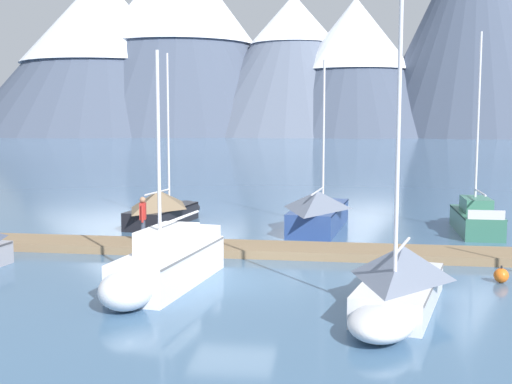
{
  "coord_description": "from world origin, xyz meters",
  "views": [
    {
      "loc": [
        2.92,
        -18.8,
        4.8
      ],
      "look_at": [
        0.0,
        6.0,
        2.0
      ],
      "focal_mm": 45.47,
      "sensor_mm": 36.0,
      "label": 1
    }
  ],
  "objects_px": {
    "sailboat_far_berth": "(320,210)",
    "sailboat_mid_dock_port": "(164,208)",
    "sailboat_mid_dock_starboard": "(164,265)",
    "sailboat_end_of_dock": "(474,217)",
    "sailboat_outer_slip": "(399,282)",
    "person_on_dock": "(143,217)",
    "mooring_buoy_channel_marker": "(501,275)"
  },
  "relations": [
    {
      "from": "sailboat_mid_dock_port",
      "to": "person_on_dock",
      "type": "bearing_deg",
      "value": -82.46
    },
    {
      "from": "sailboat_mid_dock_port",
      "to": "sailboat_end_of_dock",
      "type": "distance_m",
      "value": 13.81
    },
    {
      "from": "sailboat_end_of_dock",
      "to": "mooring_buoy_channel_marker",
      "type": "xyz_separation_m",
      "value": [
        -1.13,
        -9.24,
        -0.38
      ]
    },
    {
      "from": "sailboat_mid_dock_port",
      "to": "sailboat_end_of_dock",
      "type": "height_order",
      "value": "sailboat_end_of_dock"
    },
    {
      "from": "sailboat_far_berth",
      "to": "sailboat_mid_dock_port",
      "type": "bearing_deg",
      "value": 177.75
    },
    {
      "from": "sailboat_mid_dock_starboard",
      "to": "mooring_buoy_channel_marker",
      "type": "height_order",
      "value": "sailboat_mid_dock_starboard"
    },
    {
      "from": "sailboat_mid_dock_port",
      "to": "sailboat_outer_slip",
      "type": "xyz_separation_m",
      "value": [
        9.38,
        -12.61,
        -0.04
      ]
    },
    {
      "from": "sailboat_mid_dock_port",
      "to": "person_on_dock",
      "type": "distance_m",
      "value": 6.11
    },
    {
      "from": "person_on_dock",
      "to": "mooring_buoy_channel_marker",
      "type": "bearing_deg",
      "value": -15.97
    },
    {
      "from": "sailboat_outer_slip",
      "to": "person_on_dock",
      "type": "bearing_deg",
      "value": 142.54
    },
    {
      "from": "sailboat_mid_dock_starboard",
      "to": "mooring_buoy_channel_marker",
      "type": "distance_m",
      "value": 9.92
    },
    {
      "from": "sailboat_end_of_dock",
      "to": "mooring_buoy_channel_marker",
      "type": "relative_size",
      "value": 16.46
    },
    {
      "from": "sailboat_far_berth",
      "to": "mooring_buoy_channel_marker",
      "type": "xyz_separation_m",
      "value": [
        5.52,
        -9.16,
        -0.6
      ]
    },
    {
      "from": "sailboat_outer_slip",
      "to": "mooring_buoy_channel_marker",
      "type": "height_order",
      "value": "sailboat_outer_slip"
    },
    {
      "from": "sailboat_outer_slip",
      "to": "person_on_dock",
      "type": "relative_size",
      "value": 4.76
    },
    {
      "from": "sailboat_outer_slip",
      "to": "sailboat_end_of_dock",
      "type": "bearing_deg",
      "value": 70.38
    },
    {
      "from": "sailboat_mid_dock_port",
      "to": "sailboat_far_berth",
      "type": "height_order",
      "value": "sailboat_mid_dock_port"
    },
    {
      "from": "sailboat_mid_dock_starboard",
      "to": "sailboat_end_of_dock",
      "type": "xyz_separation_m",
      "value": [
        10.87,
        11.03,
        -0.07
      ]
    },
    {
      "from": "sailboat_mid_dock_port",
      "to": "person_on_dock",
      "type": "height_order",
      "value": "sailboat_mid_dock_port"
    },
    {
      "from": "sailboat_far_berth",
      "to": "person_on_dock",
      "type": "distance_m",
      "value": 8.59
    },
    {
      "from": "sailboat_mid_dock_port",
      "to": "sailboat_outer_slip",
      "type": "distance_m",
      "value": 15.72
    },
    {
      "from": "sailboat_mid_dock_port",
      "to": "mooring_buoy_channel_marker",
      "type": "bearing_deg",
      "value": -36.67
    },
    {
      "from": "sailboat_far_berth",
      "to": "sailboat_end_of_dock",
      "type": "distance_m",
      "value": 6.65
    },
    {
      "from": "sailboat_end_of_dock",
      "to": "sailboat_far_berth",
      "type": "bearing_deg",
      "value": -179.26
    },
    {
      "from": "sailboat_mid_dock_port",
      "to": "sailboat_outer_slip",
      "type": "bearing_deg",
      "value": -53.37
    },
    {
      "from": "sailboat_far_berth",
      "to": "mooring_buoy_channel_marker",
      "type": "relative_size",
      "value": 14.49
    },
    {
      "from": "sailboat_mid_dock_starboard",
      "to": "sailboat_far_berth",
      "type": "height_order",
      "value": "sailboat_far_berth"
    },
    {
      "from": "sailboat_mid_dock_starboard",
      "to": "person_on_dock",
      "type": "bearing_deg",
      "value": 112.37
    },
    {
      "from": "sailboat_mid_dock_port",
      "to": "mooring_buoy_channel_marker",
      "type": "relative_size",
      "value": 15.23
    },
    {
      "from": "sailboat_mid_dock_starboard",
      "to": "person_on_dock",
      "type": "relative_size",
      "value": 3.95
    },
    {
      "from": "sailboat_far_berth",
      "to": "sailboat_outer_slip",
      "type": "bearing_deg",
      "value": -79.81
    },
    {
      "from": "sailboat_outer_slip",
      "to": "person_on_dock",
      "type": "xyz_separation_m",
      "value": [
        -8.58,
        6.57,
        0.54
      ]
    }
  ]
}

